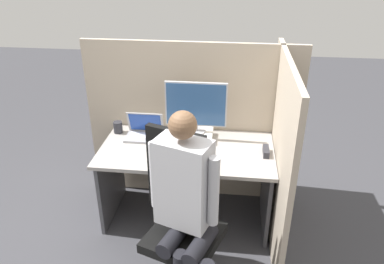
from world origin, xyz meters
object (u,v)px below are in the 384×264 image
object	(u,v)px
carrot_toy	(199,164)
office_chair	(181,212)
monitor	(196,106)
stapler	(266,151)
paper_box	(196,135)
person	(185,201)
pen_cup	(118,127)
laptop	(145,133)

from	to	relation	value
carrot_toy	office_chair	size ratio (longest dim) A/B	0.14
carrot_toy	monitor	bearing A→B (deg)	99.46
stapler	carrot_toy	bearing A→B (deg)	-154.86
paper_box	person	size ratio (longest dim) A/B	0.21
office_chair	monitor	bearing A→B (deg)	88.93
stapler	office_chair	size ratio (longest dim) A/B	0.14
office_chair	person	size ratio (longest dim) A/B	0.82
paper_box	stapler	distance (m)	0.62
paper_box	person	distance (m)	0.99
pen_cup	carrot_toy	bearing A→B (deg)	-31.69
office_chair	pen_cup	bearing A→B (deg)	128.64
stapler	carrot_toy	size ratio (longest dim) A/B	0.95
carrot_toy	office_chair	distance (m)	0.42
paper_box	carrot_toy	xyz separation A→B (m)	(0.07, -0.45, -0.02)
person	carrot_toy	bearing A→B (deg)	86.37
monitor	laptop	size ratio (longest dim) A/B	1.63
laptop	person	bearing A→B (deg)	-63.08
paper_box	pen_cup	xyz separation A→B (m)	(-0.70, 0.03, 0.02)
stapler	office_chair	bearing A→B (deg)	-134.30
laptop	person	world-z (taller)	person
pen_cup	office_chair	bearing A→B (deg)	-51.36
stapler	carrot_toy	distance (m)	0.57
monitor	office_chair	size ratio (longest dim) A/B	0.46
paper_box	office_chair	xyz separation A→B (m)	(-0.02, -0.82, -0.18)
laptop	person	size ratio (longest dim) A/B	0.23
office_chair	pen_cup	distance (m)	1.11
carrot_toy	person	bearing A→B (deg)	-93.63
paper_box	person	world-z (taller)	person
laptop	carrot_toy	distance (m)	0.67
pen_cup	paper_box	bearing A→B (deg)	-2.58
office_chair	pen_cup	size ratio (longest dim) A/B	10.94
monitor	carrot_toy	xyz separation A→B (m)	(0.07, -0.45, -0.28)
monitor	stapler	world-z (taller)	monitor
stapler	carrot_toy	world-z (taller)	stapler
office_chair	person	bearing A→B (deg)	-70.62
paper_box	monitor	world-z (taller)	monitor
laptop	pen_cup	size ratio (longest dim) A/B	3.06
paper_box	monitor	xyz separation A→B (m)	(0.00, 0.00, 0.27)
paper_box	carrot_toy	distance (m)	0.45
laptop	pen_cup	distance (m)	0.26
person	office_chair	bearing A→B (deg)	109.38
stapler	office_chair	distance (m)	0.88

